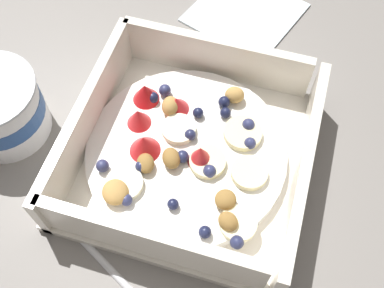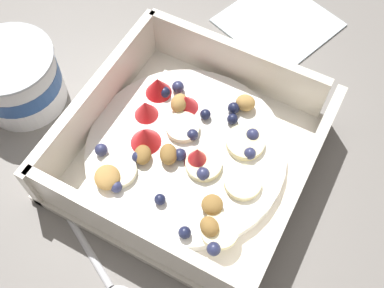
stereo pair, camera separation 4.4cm
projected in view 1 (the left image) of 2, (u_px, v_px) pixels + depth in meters
name	position (u px, v px, depth m)	size (l,w,h in m)	color
ground_plane	(186.00, 160.00, 0.47)	(2.40, 2.40, 0.00)	gray
fruit_bowl	(191.00, 149.00, 0.45)	(0.22, 0.22, 0.06)	white
folded_napkin	(245.00, 12.00, 0.57)	(0.12, 0.12, 0.01)	silver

